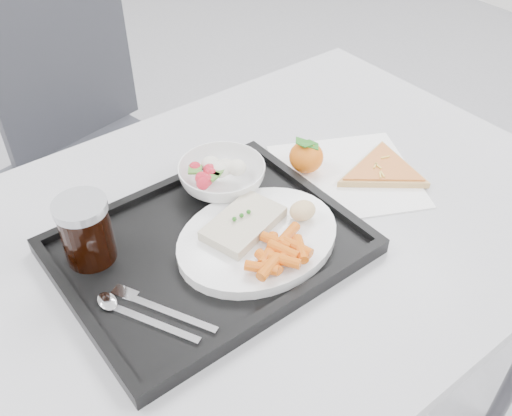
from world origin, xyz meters
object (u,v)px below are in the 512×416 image
(table, at_px, (247,254))
(tray, at_px, (209,248))
(salad_bowl, at_px, (222,176))
(pizza_slice, at_px, (383,170))
(dinner_plate, at_px, (258,239))
(tangerine, at_px, (306,157))
(chair, at_px, (92,133))
(cola_glass, at_px, (86,230))

(table, distance_m, tray, 0.11)
(salad_bowl, height_order, pizza_slice, salad_bowl)
(dinner_plate, relative_size, tangerine, 3.25)
(chair, xyz_separation_m, tray, (-0.11, -0.76, 0.22))
(salad_bowl, bearing_deg, tray, -133.67)
(dinner_plate, bearing_deg, chair, 86.51)
(tray, bearing_deg, cola_glass, 150.07)
(tray, bearing_deg, table, 7.65)
(chair, height_order, salad_bowl, chair)
(chair, relative_size, tray, 2.07)
(cola_glass, relative_size, tangerine, 1.30)
(chair, distance_m, pizza_slice, 0.86)
(chair, height_order, dinner_plate, chair)
(pizza_slice, bearing_deg, table, 171.99)
(tray, distance_m, pizza_slice, 0.37)
(chair, height_order, cola_glass, chair)
(salad_bowl, xyz_separation_m, pizza_slice, (0.27, -0.14, -0.03))
(tangerine, height_order, pizza_slice, tangerine)
(tray, distance_m, salad_bowl, 0.15)
(dinner_plate, xyz_separation_m, tangerine, (0.20, 0.11, 0.01))
(salad_bowl, xyz_separation_m, cola_glass, (-0.26, -0.02, 0.03))
(chair, xyz_separation_m, dinner_plate, (-0.05, -0.80, 0.24))
(salad_bowl, bearing_deg, dinner_plate, -103.90)
(tangerine, bearing_deg, table, -163.49)
(dinner_plate, height_order, pizza_slice, dinner_plate)
(tangerine, bearing_deg, salad_bowl, 164.91)
(dinner_plate, relative_size, pizza_slice, 1.14)
(dinner_plate, height_order, tangerine, tangerine)
(table, relative_size, salad_bowl, 7.89)
(cola_glass, bearing_deg, tangerine, -3.52)
(dinner_plate, relative_size, salad_bowl, 1.78)
(pizza_slice, bearing_deg, dinner_plate, -177.39)
(salad_bowl, distance_m, cola_glass, 0.26)
(cola_glass, relative_size, pizza_slice, 0.46)
(chair, bearing_deg, dinner_plate, -93.49)
(chair, bearing_deg, cola_glass, -111.98)
(cola_glass, distance_m, tangerine, 0.42)
(dinner_plate, relative_size, cola_glass, 2.50)
(table, bearing_deg, salad_bowl, 78.94)
(tray, bearing_deg, tangerine, 13.75)
(salad_bowl, bearing_deg, chair, 88.97)
(table, xyz_separation_m, salad_bowl, (0.02, 0.10, 0.11))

